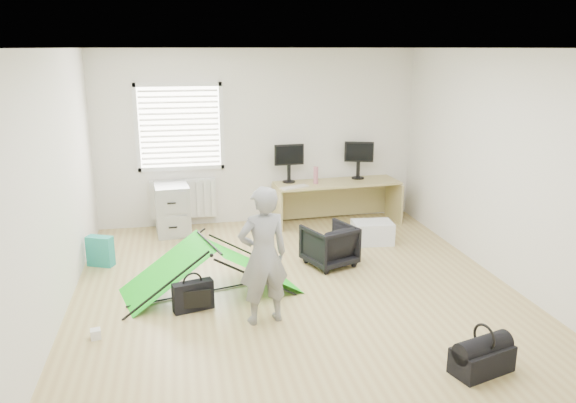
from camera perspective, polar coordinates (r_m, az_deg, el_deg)
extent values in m
plane|color=tan|center=(6.57, 0.69, -8.93)|extent=(5.50, 5.50, 0.00)
cube|color=silver|center=(8.81, -3.01, 6.51)|extent=(5.00, 0.02, 2.70)
cube|color=silver|center=(8.65, -10.94, 7.43)|extent=(1.20, 0.06, 1.20)
cube|color=silver|center=(8.82, -10.58, 0.30)|extent=(1.00, 0.12, 0.60)
cube|color=tan|center=(8.92, 4.97, -0.10)|extent=(1.99, 0.75, 0.67)
cube|color=#AFB2B5|center=(8.56, -11.68, -0.74)|extent=(0.54, 0.68, 0.75)
cube|color=black|center=(8.74, 0.09, 3.38)|extent=(0.47, 0.13, 0.44)
cube|color=black|center=(9.06, 7.14, 3.68)|extent=(0.47, 0.24, 0.44)
cube|color=beige|center=(8.44, 0.67, 1.47)|extent=(0.46, 0.30, 0.02)
cylinder|color=#B46477|center=(8.69, 2.84, 2.69)|extent=(0.09, 0.09, 0.26)
imported|color=black|center=(7.21, 4.22, -4.44)|extent=(0.74, 0.75, 0.53)
imported|color=gray|center=(5.59, -2.53, -5.53)|extent=(0.58, 0.44, 1.43)
cube|color=silver|center=(8.11, 8.57, -3.11)|extent=(0.59, 0.44, 0.31)
cube|color=teal|center=(7.58, -18.53, -4.80)|extent=(0.36, 0.27, 0.39)
cube|color=black|center=(6.12, -9.61, -9.44)|extent=(0.45, 0.24, 0.32)
cube|color=silver|center=(5.84, -18.95, -12.61)|extent=(0.11, 0.11, 0.10)
cube|color=black|center=(5.28, 19.09, -14.93)|extent=(0.59, 0.41, 0.23)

